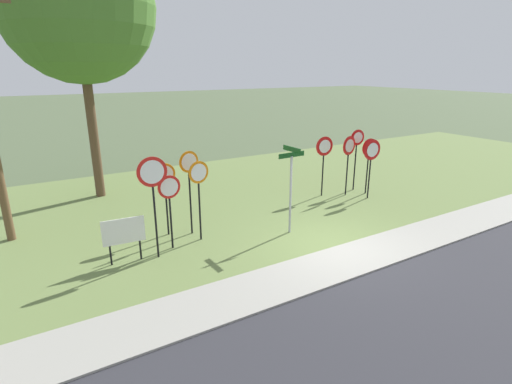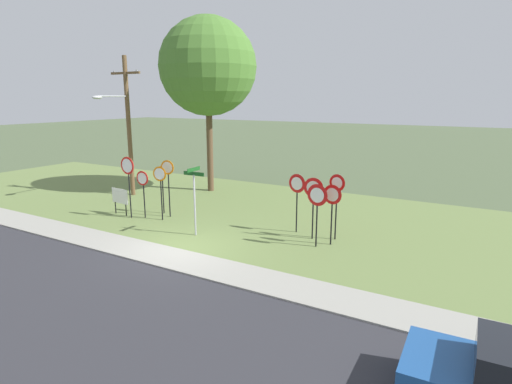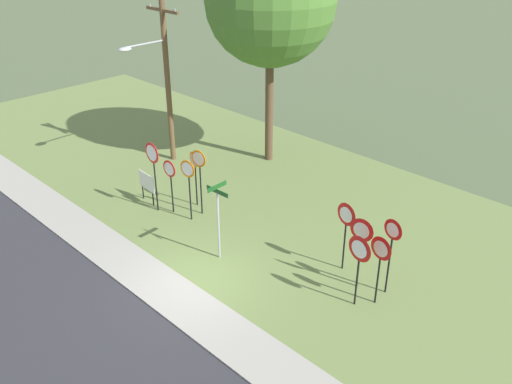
{
  "view_description": "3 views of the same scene",
  "coord_description": "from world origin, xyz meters",
  "px_view_note": "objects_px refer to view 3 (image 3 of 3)",
  "views": [
    {
      "loc": [
        -7.4,
        -7.79,
        5.04
      ],
      "look_at": [
        -0.9,
        2.97,
        1.07
      ],
      "focal_mm": 27.66,
      "sensor_mm": 36.0,
      "label": 1
    },
    {
      "loc": [
        9.62,
        -11.02,
        5.42
      ],
      "look_at": [
        1.06,
        3.75,
        1.57
      ],
      "focal_mm": 29.2,
      "sensor_mm": 36.0,
      "label": 2
    },
    {
      "loc": [
        11.29,
        -8.6,
        10.66
      ],
      "look_at": [
        -0.55,
        3.39,
        1.83
      ],
      "focal_mm": 38.76,
      "sensor_mm": 36.0,
      "label": 3
    }
  ],
  "objects_px": {
    "stop_sign_far_left": "(188,178)",
    "stop_sign_near_left": "(195,167)",
    "oak_tree_left": "(270,0)",
    "stop_sign_near_right": "(170,176)",
    "utility_pole": "(164,72)",
    "stop_sign_far_center": "(153,161)",
    "yield_sign_far_left": "(346,221)",
    "yield_sign_near_right": "(392,240)",
    "yield_sign_far_right": "(380,255)",
    "notice_board": "(147,183)",
    "yield_sign_near_left": "(359,255)",
    "yield_sign_center": "(361,237)",
    "street_name_post": "(218,215)",
    "stop_sign_far_right": "(199,169)"
  },
  "relations": [
    {
      "from": "yield_sign_far_left",
      "to": "yield_sign_center",
      "type": "height_order",
      "value": "yield_sign_center"
    },
    {
      "from": "stop_sign_far_right",
      "to": "notice_board",
      "type": "relative_size",
      "value": 2.12
    },
    {
      "from": "stop_sign_near_left",
      "to": "stop_sign_far_center",
      "type": "bearing_deg",
      "value": -108.37
    },
    {
      "from": "yield_sign_near_right",
      "to": "utility_pole",
      "type": "height_order",
      "value": "utility_pole"
    },
    {
      "from": "yield_sign_center",
      "to": "notice_board",
      "type": "bearing_deg",
      "value": -179.57
    },
    {
      "from": "stop_sign_far_center",
      "to": "yield_sign_near_right",
      "type": "distance_m",
      "value": 9.33
    },
    {
      "from": "stop_sign_near_right",
      "to": "yield_sign_near_left",
      "type": "bearing_deg",
      "value": -0.91
    },
    {
      "from": "stop_sign_near_right",
      "to": "notice_board",
      "type": "height_order",
      "value": "stop_sign_near_right"
    },
    {
      "from": "yield_sign_far_left",
      "to": "yield_sign_near_left",
      "type": "bearing_deg",
      "value": -33.99
    },
    {
      "from": "yield_sign_near_right",
      "to": "street_name_post",
      "type": "height_order",
      "value": "street_name_post"
    },
    {
      "from": "yield_sign_center",
      "to": "notice_board",
      "type": "xyz_separation_m",
      "value": [
        -9.18,
        -1.29,
        -0.99
      ]
    },
    {
      "from": "street_name_post",
      "to": "yield_sign_near_right",
      "type": "bearing_deg",
      "value": 22.0
    },
    {
      "from": "street_name_post",
      "to": "oak_tree_left",
      "type": "height_order",
      "value": "oak_tree_left"
    },
    {
      "from": "yield_sign_far_right",
      "to": "oak_tree_left",
      "type": "distance_m",
      "value": 12.2
    },
    {
      "from": "stop_sign_near_left",
      "to": "yield_sign_center",
      "type": "bearing_deg",
      "value": 11.86
    },
    {
      "from": "yield_sign_near_right",
      "to": "yield_sign_far_right",
      "type": "xyz_separation_m",
      "value": [
        0.06,
        -0.65,
        -0.2
      ]
    },
    {
      "from": "stop_sign_far_left",
      "to": "oak_tree_left",
      "type": "distance_m",
      "value": 8.33
    },
    {
      "from": "stop_sign_near_left",
      "to": "yield_sign_near_right",
      "type": "distance_m",
      "value": 8.41
    },
    {
      "from": "street_name_post",
      "to": "utility_pole",
      "type": "height_order",
      "value": "utility_pole"
    },
    {
      "from": "stop_sign_far_right",
      "to": "notice_board",
      "type": "distance_m",
      "value": 2.64
    },
    {
      "from": "stop_sign_far_center",
      "to": "yield_sign_far_left",
      "type": "distance_m",
      "value": 7.7
    },
    {
      "from": "stop_sign_far_left",
      "to": "stop_sign_far_right",
      "type": "height_order",
      "value": "stop_sign_far_right"
    },
    {
      "from": "yield_sign_near_right",
      "to": "yield_sign_center",
      "type": "relative_size",
      "value": 1.06
    },
    {
      "from": "stop_sign_near_left",
      "to": "stop_sign_near_right",
      "type": "relative_size",
      "value": 1.05
    },
    {
      "from": "yield_sign_near_left",
      "to": "yield_sign_center",
      "type": "xyz_separation_m",
      "value": [
        -0.47,
        0.77,
        0.05
      ]
    },
    {
      "from": "yield_sign_near_left",
      "to": "yield_sign_center",
      "type": "height_order",
      "value": "yield_sign_center"
    },
    {
      "from": "stop_sign_near_right",
      "to": "street_name_post",
      "type": "xyz_separation_m",
      "value": [
        3.58,
        -0.79,
        0.08
      ]
    },
    {
      "from": "stop_sign_far_center",
      "to": "yield_sign_far_left",
      "type": "xyz_separation_m",
      "value": [
        7.46,
        1.91,
        -0.27
      ]
    },
    {
      "from": "yield_sign_near_left",
      "to": "street_name_post",
      "type": "distance_m",
      "value": 4.84
    },
    {
      "from": "oak_tree_left",
      "to": "stop_sign_far_center",
      "type": "bearing_deg",
      "value": -87.46
    },
    {
      "from": "street_name_post",
      "to": "notice_board",
      "type": "relative_size",
      "value": 2.2
    },
    {
      "from": "stop_sign_near_left",
      "to": "stop_sign_near_right",
      "type": "distance_m",
      "value": 1.04
    },
    {
      "from": "yield_sign_center",
      "to": "notice_board",
      "type": "relative_size",
      "value": 1.95
    },
    {
      "from": "stop_sign_far_right",
      "to": "yield_sign_near_left",
      "type": "height_order",
      "value": "stop_sign_far_right"
    },
    {
      "from": "yield_sign_near_left",
      "to": "stop_sign_far_center",
      "type": "bearing_deg",
      "value": -170.05
    },
    {
      "from": "stop_sign_far_right",
      "to": "yield_sign_far_right",
      "type": "relative_size",
      "value": 1.15
    },
    {
      "from": "yield_sign_far_right",
      "to": "stop_sign_near_right",
      "type": "bearing_deg",
      "value": -167.99
    },
    {
      "from": "stop_sign_far_right",
      "to": "notice_board",
      "type": "xyz_separation_m",
      "value": [
        -2.25,
        -0.87,
        -1.07
      ]
    },
    {
      "from": "stop_sign_far_left",
      "to": "stop_sign_near_left",
      "type": "bearing_deg",
      "value": 119.32
    },
    {
      "from": "notice_board",
      "to": "stop_sign_far_left",
      "type": "bearing_deg",
      "value": 11.76
    },
    {
      "from": "stop_sign_far_right",
      "to": "yield_sign_far_right",
      "type": "xyz_separation_m",
      "value": [
        7.79,
        0.14,
        -0.19
      ]
    },
    {
      "from": "yield_sign_near_right",
      "to": "stop_sign_far_left",
      "type": "bearing_deg",
      "value": -161.31
    },
    {
      "from": "oak_tree_left",
      "to": "stop_sign_far_left",
      "type": "bearing_deg",
      "value": -73.92
    },
    {
      "from": "stop_sign_far_right",
      "to": "yield_sign_center",
      "type": "bearing_deg",
      "value": -7.88
    },
    {
      "from": "stop_sign_near_right",
      "to": "yield_sign_near_right",
      "type": "height_order",
      "value": "yield_sign_near_right"
    },
    {
      "from": "stop_sign_far_left",
      "to": "notice_board",
      "type": "xyz_separation_m",
      "value": [
        -2.31,
        -0.29,
        -0.93
      ]
    },
    {
      "from": "stop_sign_near_left",
      "to": "oak_tree_left",
      "type": "distance_m",
      "value": 7.66
    },
    {
      "from": "stop_sign_far_left",
      "to": "utility_pole",
      "type": "bearing_deg",
      "value": 140.51
    },
    {
      "from": "stop_sign_far_right",
      "to": "street_name_post",
      "type": "relative_size",
      "value": 0.96
    },
    {
      "from": "stop_sign_far_center",
      "to": "notice_board",
      "type": "distance_m",
      "value": 1.51
    }
  ]
}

